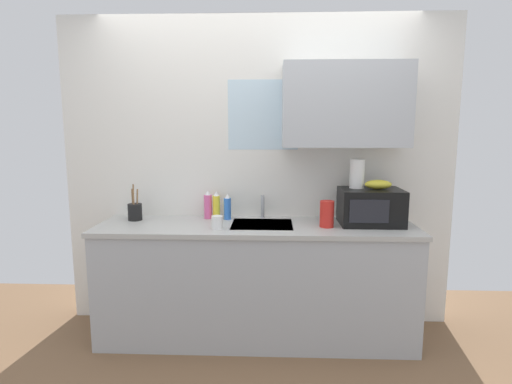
{
  "coord_description": "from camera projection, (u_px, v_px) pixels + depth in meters",
  "views": [
    {
      "loc": [
        0.12,
        -3.03,
        1.62
      ],
      "look_at": [
        0.0,
        0.0,
        1.15
      ],
      "focal_mm": 28.9,
      "sensor_mm": 36.0,
      "label": 1
    }
  ],
  "objects": [
    {
      "name": "utensil_crock",
      "position": [
        135.0,
        211.0,
        3.25
      ],
      "size": [
        0.11,
        0.11,
        0.29
      ],
      "color": "black",
      "rests_on": "counter_unit"
    },
    {
      "name": "dish_soap_bottle_pink",
      "position": [
        208.0,
        205.0,
        3.31
      ],
      "size": [
        0.06,
        0.06,
        0.23
      ],
      "color": "#E55999",
      "rests_on": "counter_unit"
    },
    {
      "name": "microwave",
      "position": [
        371.0,
        207.0,
        3.1
      ],
      "size": [
        0.46,
        0.35,
        0.27
      ],
      "color": "black",
      "rests_on": "counter_unit"
    },
    {
      "name": "dish_soap_bottle_yellow",
      "position": [
        216.0,
        206.0,
        3.3
      ],
      "size": [
        0.06,
        0.06,
        0.22
      ],
      "color": "yellow",
      "rests_on": "counter_unit"
    },
    {
      "name": "cereal_canister",
      "position": [
        327.0,
        214.0,
        3.02
      ],
      "size": [
        0.1,
        0.1,
        0.19
      ],
      "primitive_type": "cylinder",
      "color": "red",
      "rests_on": "counter_unit"
    },
    {
      "name": "kitchen_wall_assembly",
      "position": [
        273.0,
        161.0,
        3.34
      ],
      "size": [
        3.17,
        0.42,
        2.5
      ],
      "color": "white",
      "rests_on": "ground"
    },
    {
      "name": "counter_unit",
      "position": [
        256.0,
        280.0,
        3.18
      ],
      "size": [
        2.4,
        0.63,
        0.9
      ],
      "color": "#B2B7BC",
      "rests_on": "ground"
    },
    {
      "name": "sink_faucet",
      "position": [
        263.0,
        207.0,
        3.33
      ],
      "size": [
        0.03,
        0.03,
        0.19
      ],
      "primitive_type": "cylinder",
      "color": "#B2B5BA",
      "rests_on": "counter_unit"
    },
    {
      "name": "paper_towel_roll",
      "position": [
        357.0,
        174.0,
        3.12
      ],
      "size": [
        0.11,
        0.11,
        0.22
      ],
      "primitive_type": "cylinder",
      "color": "white",
      "rests_on": "microwave"
    },
    {
      "name": "dish_soap_bottle_blue",
      "position": [
        227.0,
        207.0,
        3.28
      ],
      "size": [
        0.06,
        0.06,
        0.21
      ],
      "color": "blue",
      "rests_on": "counter_unit"
    },
    {
      "name": "banana_bunch",
      "position": [
        378.0,
        184.0,
        3.08
      ],
      "size": [
        0.2,
        0.11,
        0.07
      ],
      "primitive_type": "ellipsoid",
      "color": "gold",
      "rests_on": "microwave"
    },
    {
      "name": "mug_white",
      "position": [
        217.0,
        222.0,
        2.97
      ],
      "size": [
        0.08,
        0.08,
        0.09
      ],
      "primitive_type": "cylinder",
      "color": "white",
      "rests_on": "counter_unit"
    }
  ]
}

